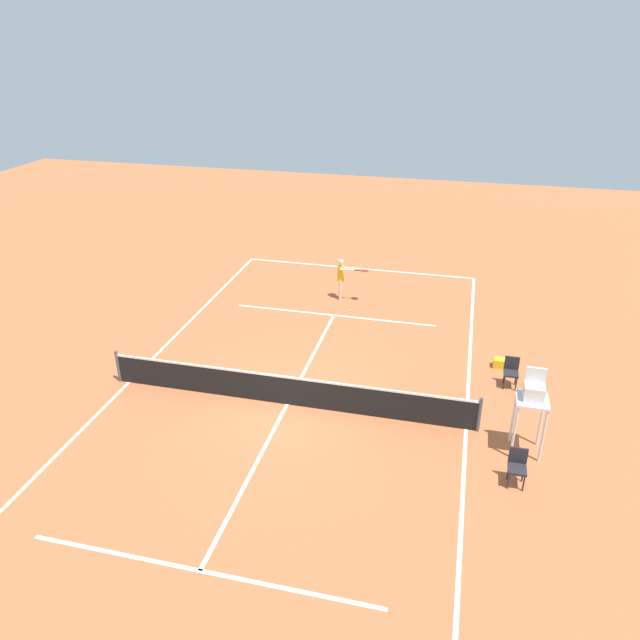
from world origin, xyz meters
name	(u,v)px	position (x,y,z in m)	size (l,w,h in m)	color
ground_plane	(287,404)	(0.00, 0.00, 0.00)	(60.00, 60.00, 0.00)	#B76038
court_lines	(287,404)	(0.00, 0.00, 0.00)	(10.44, 22.96, 0.01)	white
tennis_net	(287,390)	(0.00, 0.00, 0.50)	(11.04, 0.10, 1.07)	#4C4C51
player_serving	(342,276)	(0.03, -7.89, 1.02)	(1.30, 0.49, 1.71)	beige
tennis_ball	(351,311)	(-0.58, -6.78, 0.03)	(0.07, 0.07, 0.07)	#CCE033
umpire_chair	(533,399)	(-6.67, 0.58, 1.61)	(0.80, 0.80, 2.41)	silver
courtside_chair_near	(517,465)	(-6.39, 1.96, 0.53)	(0.44, 0.46, 0.95)	#262626
courtside_chair_mid	(511,371)	(-6.39, -2.64, 0.53)	(0.44, 0.46, 0.95)	#262626
equipment_bag	(505,364)	(-6.29, -3.74, 0.15)	(0.76, 0.32, 0.30)	yellow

